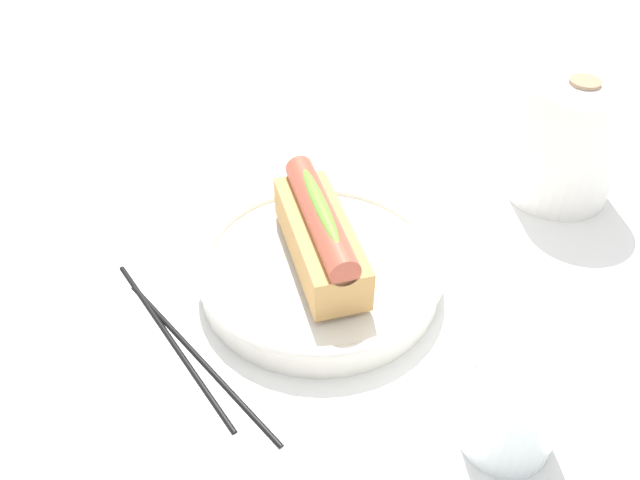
# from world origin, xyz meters

# --- Properties ---
(ground_plane) EXTENTS (2.40, 2.40, 0.00)m
(ground_plane) POSITION_xyz_m (0.00, 0.00, 0.00)
(ground_plane) COLOR white
(serving_bowl) EXTENTS (0.23, 0.23, 0.03)m
(serving_bowl) POSITION_xyz_m (0.02, -0.01, 0.02)
(serving_bowl) COLOR silver
(serving_bowl) RESTS_ON ground_plane
(hotdog_front) EXTENTS (0.16, 0.09, 0.06)m
(hotdog_front) POSITION_xyz_m (0.02, -0.01, 0.06)
(hotdog_front) COLOR tan
(hotdog_front) RESTS_ON serving_bowl
(water_glass) EXTENTS (0.07, 0.07, 0.09)m
(water_glass) POSITION_xyz_m (0.23, 0.01, 0.04)
(water_glass) COLOR white
(water_glass) RESTS_ON ground_plane
(paper_towel_roll) EXTENTS (0.11, 0.11, 0.13)m
(paper_towel_roll) POSITION_xyz_m (0.04, 0.28, 0.07)
(paper_towel_roll) COLOR white
(paper_towel_roll) RESTS_ON ground_plane
(chopstick_near) EXTENTS (0.22, 0.04, 0.01)m
(chopstick_near) POSITION_xyz_m (0.04, -0.15, 0.00)
(chopstick_near) COLOR black
(chopstick_near) RESTS_ON ground_plane
(chopstick_far) EXTENTS (0.22, 0.02, 0.01)m
(chopstick_far) POSITION_xyz_m (0.01, -0.16, 0.00)
(chopstick_far) COLOR black
(chopstick_far) RESTS_ON ground_plane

